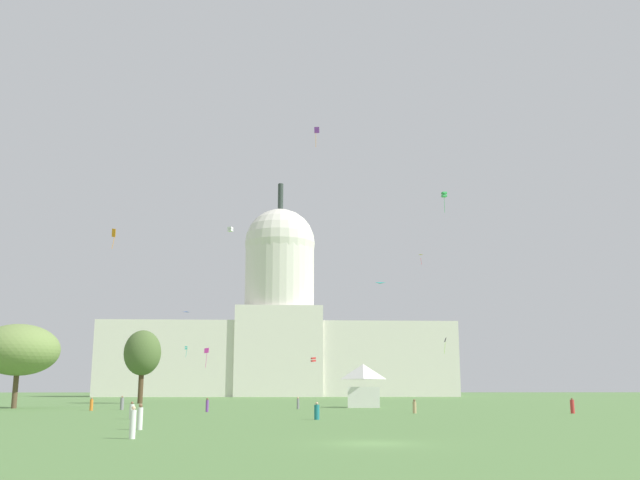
{
  "coord_description": "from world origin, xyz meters",
  "views": [
    {
      "loc": [
        -4.66,
        -36.35,
        2.72
      ],
      "look_at": [
        2.48,
        93.04,
        29.88
      ],
      "focal_mm": 39.67,
      "sensor_mm": 36.0,
      "label": 1
    }
  ],
  "objects": [
    {
      "name": "person_teal_mid_center",
      "position": [
        -1.44,
        26.96,
        0.67
      ],
      "size": [
        0.52,
        0.52,
        1.5
      ],
      "rotation": [
        0.0,
        0.0,
        3.29
      ],
      "color": "#1E757A",
      "rests_on": "ground_plane"
    },
    {
      "name": "kite_turquoise_low",
      "position": [
        -27.42,
        136.86,
        12.09
      ],
      "size": [
        0.66,
        0.66,
        2.54
      ],
      "rotation": [
        0.0,
        0.0,
        0.09
      ],
      "color": "teal"
    },
    {
      "name": "event_tent",
      "position": [
        7.11,
        65.3,
        3.03
      ],
      "size": [
        5.06,
        4.69,
        6.04
      ],
      "rotation": [
        0.0,
        0.0,
        -0.1
      ],
      "color": "white",
      "rests_on": "ground_plane"
    },
    {
      "name": "person_grey_front_left",
      "position": [
        -24.61,
        56.39,
        0.78
      ],
      "size": [
        0.63,
        0.63,
        1.73
      ],
      "rotation": [
        0.0,
        0.0,
        2.52
      ],
      "color": "gray",
      "rests_on": "ground_plane"
    },
    {
      "name": "person_red_mid_left",
      "position": [
        27.04,
        40.69,
        0.75
      ],
      "size": [
        0.53,
        0.53,
        1.66
      ],
      "rotation": [
        0.0,
        0.0,
        4.95
      ],
      "color": "red",
      "rests_on": "ground_plane"
    },
    {
      "name": "person_grey_lawn_far_right",
      "position": [
        -2.31,
        58.33,
        0.73
      ],
      "size": [
        0.44,
        0.44,
        1.56
      ],
      "rotation": [
        0.0,
        0.0,
        4.28
      ],
      "color": "gray",
      "rests_on": "ground_plane"
    },
    {
      "name": "person_white_near_tree_west",
      "position": [
        -17.83,
        29.03,
        0.68
      ],
      "size": [
        0.57,
        0.57,
        1.53
      ],
      "rotation": [
        0.0,
        0.0,
        3.57
      ],
      "color": "silver",
      "rests_on": "ground_plane"
    },
    {
      "name": "person_white_back_left",
      "position": [
        -12.68,
        3.92,
        0.82
      ],
      "size": [
        0.46,
        0.46,
        1.75
      ],
      "rotation": [
        0.0,
        0.0,
        5.73
      ],
      "color": "silver",
      "rests_on": "ground_plane"
    },
    {
      "name": "tree_west_near",
      "position": [
        -29.43,
        93.29,
        8.8
      ],
      "size": [
        7.69,
        7.14,
        12.91
      ],
      "color": "#4C3823",
      "rests_on": "ground_plane"
    },
    {
      "name": "kite_red_low",
      "position": [
        3.87,
        149.89,
        9.93
      ],
      "size": [
        1.38,
        1.36,
        1.23
      ],
      "rotation": [
        0.0,
        0.0,
        1.97
      ],
      "color": "red"
    },
    {
      "name": "kite_magenta_low",
      "position": [
        -18.55,
        98.42,
        9.21
      ],
      "size": [
        0.91,
        0.69,
        3.67
      ],
      "rotation": [
        0.0,
        0.0,
        5.11
      ],
      "color": "#D1339E"
    },
    {
      "name": "kite_green_high",
      "position": [
        30.7,
        110.98,
        44.08
      ],
      "size": [
        1.19,
        1.18,
        4.6
      ],
      "rotation": [
        0.0,
        0.0,
        1.83
      ],
      "color": "green"
    },
    {
      "name": "person_orange_lawn_far_left",
      "position": [
        -27.64,
        53.42,
        0.72
      ],
      "size": [
        0.55,
        0.55,
        1.59
      ],
      "rotation": [
        0.0,
        0.0,
        0.59
      ],
      "color": "orange",
      "rests_on": "ground_plane"
    },
    {
      "name": "ground_plane",
      "position": [
        0.0,
        0.0,
        0.0
      ],
      "size": [
        800.0,
        800.0,
        0.0
      ],
      "primitive_type": "plane",
      "color": "#567F42"
    },
    {
      "name": "tree_west_mid",
      "position": [
        -40.52,
        63.49,
        7.81
      ],
      "size": [
        12.01,
        11.62,
        11.34
      ],
      "color": "brown",
      "rests_on": "ground_plane"
    },
    {
      "name": "kite_blue_mid",
      "position": [
        -28.91,
        148.43,
        21.74
      ],
      "size": [
        1.75,
        1.49,
        0.18
      ],
      "rotation": [
        0.0,
        0.0,
        0.61
      ],
      "color": "blue"
    },
    {
      "name": "kite_white_mid",
      "position": [
        -13.89,
        87.37,
        30.46
      ],
      "size": [
        1.04,
        1.04,
        0.79
      ],
      "rotation": [
        0.0,
        0.0,
        1.11
      ],
      "color": "white"
    },
    {
      "name": "person_white_aisle_center",
      "position": [
        -13.93,
        12.48,
        0.79
      ],
      "size": [
        0.49,
        0.49,
        1.7
      ],
      "rotation": [
        0.0,
        0.0,
        1.08
      ],
      "color": "silver",
      "rests_on": "ground_plane"
    },
    {
      "name": "kite_cyan_mid",
      "position": [
        18.0,
        123.47,
        25.88
      ],
      "size": [
        1.78,
        0.56,
        0.3
      ],
      "rotation": [
        0.0,
        0.0,
        3.13
      ],
      "color": "#33BCDB"
    },
    {
      "name": "kite_violet_high",
      "position": [
        1.88,
        94.02,
        51.7
      ],
      "size": [
        1.02,
        0.71,
        4.16
      ],
      "rotation": [
        0.0,
        0.0,
        2.1
      ],
      "color": "purple"
    },
    {
      "name": "kite_yellow_high",
      "position": [
        37.0,
        168.97,
        41.2
      ],
      "size": [
        1.37,
        1.19,
        2.99
      ],
      "rotation": [
        0.0,
        0.0,
        2.58
      ],
      "color": "yellow"
    },
    {
      "name": "capitol_building",
      "position": [
        -5.28,
        194.06,
        19.78
      ],
      "size": [
        112.28,
        24.78,
        70.33
      ],
      "color": "silver",
      "rests_on": "ground_plane"
    },
    {
      "name": "kite_black_low",
      "position": [
        32.76,
        123.87,
        12.99
      ],
      "size": [
        0.64,
        0.87,
        3.68
      ],
      "rotation": [
        0.0,
        0.0,
        0.88
      ],
      "color": "black"
    },
    {
      "name": "person_purple_mid_right",
      "position": [
        -13.06,
        47.84,
        0.75
      ],
      "size": [
        0.34,
        0.34,
        1.59
      ],
      "rotation": [
        0.0,
        0.0,
        6.26
      ],
      "color": "#703D93",
      "rests_on": "ground_plane"
    },
    {
      "name": "kite_orange_mid",
      "position": [
        -31.35,
        74.71,
        26.57
      ],
      "size": [
        0.74,
        0.74,
        3.33
      ],
      "rotation": [
        0.0,
        0.0,
        5.09
      ],
      "color": "orange"
    },
    {
      "name": "person_tan_edge_west",
      "position": [
        9.99,
        41.98,
        0.68
      ],
      "size": [
        0.56,
        0.56,
        1.5
      ],
      "rotation": [
        0.0,
        0.0,
        5.45
      ],
      "color": "tan",
      "rests_on": "ground_plane"
    }
  ]
}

